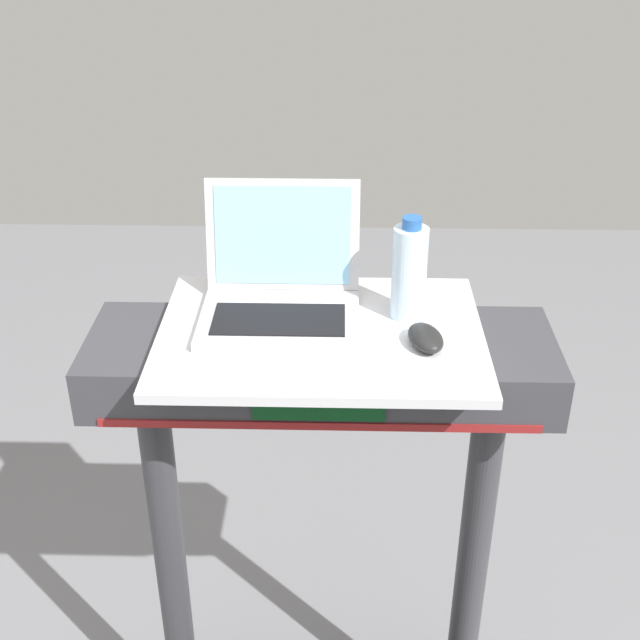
# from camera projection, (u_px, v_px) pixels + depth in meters

# --- Properties ---
(desk_board) EXTENTS (0.62, 0.45, 0.02)m
(desk_board) POSITION_uv_depth(u_px,v_px,m) (321.00, 335.00, 1.59)
(desk_board) COLOR silver
(desk_board) RESTS_ON treadmill_base
(laptop) EXTENTS (0.30, 0.27, 0.24)m
(laptop) POSITION_uv_depth(u_px,v_px,m) (281.00, 291.00, 1.62)
(laptop) COLOR #B7B7BC
(laptop) RESTS_ON desk_board
(computer_mouse) EXTENTS (0.08, 0.11, 0.03)m
(computer_mouse) POSITION_uv_depth(u_px,v_px,m) (426.00, 338.00, 1.53)
(computer_mouse) COLOR black
(computer_mouse) RESTS_ON desk_board
(water_bottle) EXTENTS (0.07, 0.07, 0.21)m
(water_bottle) POSITION_uv_depth(u_px,v_px,m) (409.00, 272.00, 1.59)
(water_bottle) COLOR silver
(water_bottle) RESTS_ON desk_board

